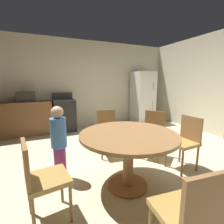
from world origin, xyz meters
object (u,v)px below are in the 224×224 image
chair_south (191,214)px  chair_north (108,129)px  chair_west (40,176)px  oven_range (64,115)px  microwave (26,97)px  chair_northeast (153,131)px  chair_east (185,139)px  refrigerator (143,97)px  dining_table (128,144)px  person_child (59,141)px

chair_south → chair_north: 2.17m
chair_south → chair_west: 1.34m
oven_range → microwave: (-0.96, -0.00, 0.56)m
microwave → chair_northeast: size_ratio=0.51×
chair_northeast → chair_east: (0.20, -0.59, 0.00)m
chair_northeast → oven_range: bearing=-97.8°
chair_west → chair_northeast: (1.96, 0.79, 0.00)m
refrigerator → microwave: 3.65m
dining_table → chair_north: size_ratio=1.48×
microwave → chair_northeast: 3.37m
refrigerator → chair_west: size_ratio=2.02×
refrigerator → microwave: bearing=179.2°
refrigerator → person_child: bearing=-141.4°
chair_east → refrigerator: bearing=-114.3°
chair_west → chair_east: bearing=-2.8°
oven_range → chair_east: size_ratio=1.26×
chair_north → microwave: bearing=-135.4°
chair_north → chair_east: size_ratio=1.00×
person_child → chair_northeast: bearing=36.6°
refrigerator → chair_northeast: refrigerator is taller
oven_range → refrigerator: size_ratio=0.62×
refrigerator → chair_south: (-2.38, -4.11, -0.38)m
chair_south → refrigerator: bearing=-24.5°
chair_south → person_child: size_ratio=0.80×
chair_south → chair_east: bearing=-40.9°
chair_north → dining_table: bearing=-0.0°
oven_range → chair_west: 3.30m
refrigerator → dining_table: size_ratio=1.37×
dining_table → chair_north: bearing=82.6°
microwave → dining_table: microwave is taller
chair_north → chair_east: 1.40m
microwave → person_child: bearing=-77.7°
chair_northeast → chair_east: bearing=73.4°
chair_south → chair_north: size_ratio=1.00×
refrigerator → chair_northeast: size_ratio=2.02×
microwave → refrigerator: bearing=-0.8°
chair_north → chair_northeast: size_ratio=1.00×
dining_table → person_child: 0.99m
microwave → dining_table: (1.38, -3.08, -0.42)m
microwave → person_child: size_ratio=0.40×
chair_northeast → dining_table: bearing=0.0°
chair_north → chair_northeast: (0.74, -0.44, 0.00)m
chair_east → chair_west: bearing=2.8°
oven_range → chair_northeast: 2.77m
chair_west → chair_east: size_ratio=1.00×
oven_range → person_child: size_ratio=1.01×
chair_east → person_child: person_child is taller
oven_range → chair_east: bearing=-63.7°
chair_south → chair_west: size_ratio=1.00×
chair_northeast → chair_east: same height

